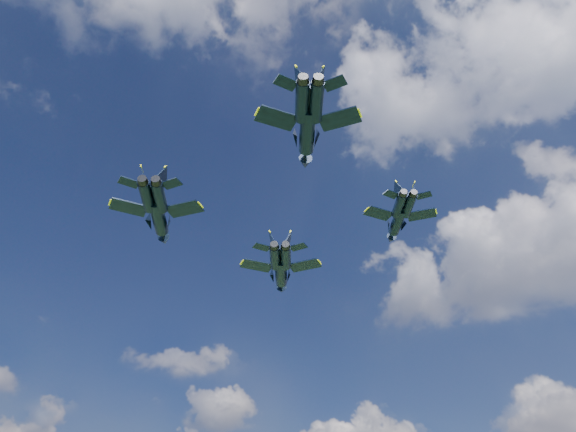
# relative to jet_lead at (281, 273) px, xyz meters

# --- Properties ---
(jet_lead) EXTENTS (14.61, 17.22, 4.37)m
(jet_lead) POSITION_rel_jet_lead_xyz_m (0.00, 0.00, 0.00)
(jet_lead) COLOR black
(jet_left) EXTENTS (14.81, 16.33, 4.25)m
(jet_left) POSITION_rel_jet_lead_xyz_m (-3.20, -25.46, -0.87)
(jet_left) COLOR black
(jet_right) EXTENTS (12.22, 13.40, 3.49)m
(jet_right) POSITION_rel_jet_lead_xyz_m (23.62, -0.93, 0.66)
(jet_right) COLOR black
(jet_slot) EXTENTS (13.72, 15.71, 4.03)m
(jet_slot) POSITION_rel_jet_lead_xyz_m (24.62, -26.23, -0.04)
(jet_slot) COLOR black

